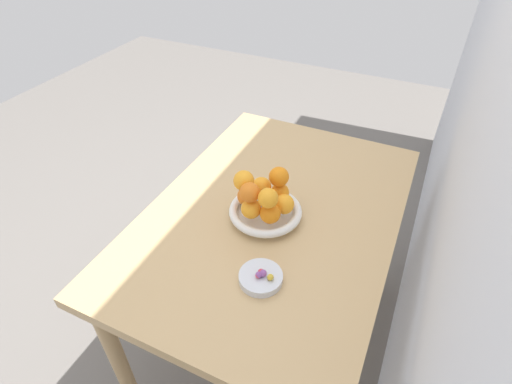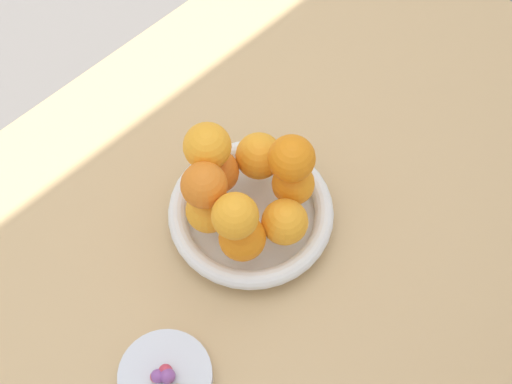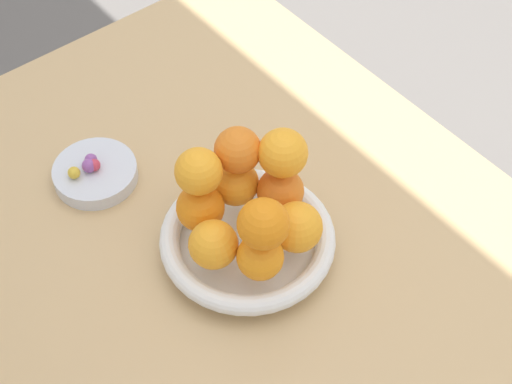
# 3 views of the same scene
# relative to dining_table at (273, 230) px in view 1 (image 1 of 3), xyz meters

# --- Properties ---
(ground_plane) EXTENTS (6.00, 6.00, 0.00)m
(ground_plane) POSITION_rel_dining_table_xyz_m (0.00, 0.00, -0.65)
(ground_plane) COLOR slate
(dining_table) EXTENTS (1.10, 0.76, 0.74)m
(dining_table) POSITION_rel_dining_table_xyz_m (0.00, 0.00, 0.00)
(dining_table) COLOR tan
(dining_table) RESTS_ON ground_plane
(fruit_bowl) EXTENTS (0.23, 0.23, 0.04)m
(fruit_bowl) POSITION_rel_dining_table_xyz_m (0.04, -0.01, 0.11)
(fruit_bowl) COLOR white
(fruit_bowl) RESTS_ON dining_table
(candy_dish) EXTENTS (0.12, 0.12, 0.02)m
(candy_dish) POSITION_rel_dining_table_xyz_m (0.27, 0.08, 0.10)
(candy_dish) COLOR silver
(candy_dish) RESTS_ON dining_table
(orange_0) EXTENTS (0.06, 0.06, 0.06)m
(orange_0) POSITION_rel_dining_table_xyz_m (-0.01, -0.05, 0.16)
(orange_0) COLOR orange
(orange_0) RESTS_ON fruit_bowl
(orange_1) EXTENTS (0.06, 0.06, 0.06)m
(orange_1) POSITION_rel_dining_table_xyz_m (0.05, -0.07, 0.16)
(orange_1) COLOR orange
(orange_1) RESTS_ON fruit_bowl
(orange_2) EXTENTS (0.06, 0.06, 0.06)m
(orange_2) POSITION_rel_dining_table_xyz_m (0.09, -0.04, 0.16)
(orange_2) COLOR orange
(orange_2) RESTS_ON fruit_bowl
(orange_3) EXTENTS (0.06, 0.06, 0.06)m
(orange_3) POSITION_rel_dining_table_xyz_m (0.09, 0.02, 0.16)
(orange_3) COLOR orange
(orange_3) RESTS_ON fruit_bowl
(orange_4) EXTENTS (0.06, 0.06, 0.06)m
(orange_4) POSITION_rel_dining_table_xyz_m (0.03, 0.04, 0.16)
(orange_4) COLOR orange
(orange_4) RESTS_ON fruit_bowl
(orange_5) EXTENTS (0.06, 0.06, 0.06)m
(orange_5) POSITION_rel_dining_table_xyz_m (-0.02, 0.01, 0.16)
(orange_5) COLOR orange
(orange_5) RESTS_ON fruit_bowl
(orange_6) EXTENTS (0.06, 0.06, 0.06)m
(orange_6) POSITION_rel_dining_table_xyz_m (-0.01, 0.01, 0.22)
(orange_6) COLOR orange
(orange_6) RESTS_ON orange_5
(orange_7) EXTENTS (0.06, 0.06, 0.06)m
(orange_7) POSITION_rel_dining_table_xyz_m (0.05, -0.08, 0.22)
(orange_7) COLOR orange
(orange_7) RESTS_ON orange_1
(orange_8) EXTENTS (0.06, 0.06, 0.06)m
(orange_8) POSITION_rel_dining_table_xyz_m (0.09, -0.04, 0.22)
(orange_8) COLOR orange
(orange_8) RESTS_ON orange_2
(orange_9) EXTENTS (0.06, 0.06, 0.06)m
(orange_9) POSITION_rel_dining_table_xyz_m (0.09, 0.02, 0.22)
(orange_9) COLOR orange
(orange_9) RESTS_ON orange_3
(candy_ball_0) EXTENTS (0.02, 0.02, 0.02)m
(candy_ball_0) POSITION_rel_dining_table_xyz_m (0.28, 0.07, 0.12)
(candy_ball_0) COLOR #C6384C
(candy_ball_0) RESTS_ON candy_dish
(candy_ball_1) EXTENTS (0.02, 0.02, 0.02)m
(candy_ball_1) POSITION_rel_dining_table_xyz_m (0.27, 0.11, 0.12)
(candy_ball_1) COLOR gold
(candy_ball_1) RESTS_ON candy_dish
(candy_ball_2) EXTENTS (0.02, 0.02, 0.02)m
(candy_ball_2) POSITION_rel_dining_table_xyz_m (0.27, 0.08, 0.12)
(candy_ball_2) COLOR #C6384C
(candy_ball_2) RESTS_ON candy_dish
(candy_ball_3) EXTENTS (0.02, 0.02, 0.02)m
(candy_ball_3) POSITION_rel_dining_table_xyz_m (0.28, 0.07, 0.12)
(candy_ball_3) COLOR #8C4C99
(candy_ball_3) RESTS_ON candy_dish
(candy_ball_4) EXTENTS (0.02, 0.02, 0.02)m
(candy_ball_4) POSITION_rel_dining_table_xyz_m (0.27, 0.08, 0.12)
(candy_ball_4) COLOR #8C4C99
(candy_ball_4) RESTS_ON candy_dish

